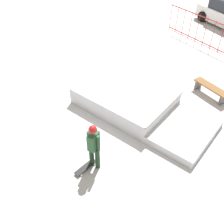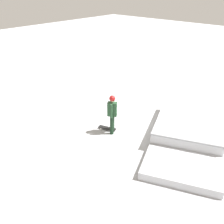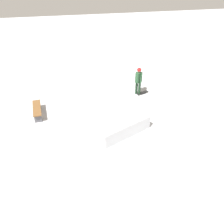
{
  "view_description": "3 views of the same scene",
  "coord_description": "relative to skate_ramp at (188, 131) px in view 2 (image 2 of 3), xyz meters",
  "views": [
    {
      "loc": [
        6.62,
        -4.13,
        6.71
      ],
      "look_at": [
        0.7,
        -0.84,
        0.9
      ],
      "focal_mm": 41.74,
      "sensor_mm": 36.0,
      "label": 1
    },
    {
      "loc": [
        8.72,
        4.07,
        5.83
      ],
      "look_at": [
        1.84,
        -2.06,
        1.0
      ],
      "focal_mm": 40.53,
      "sensor_mm": 36.0,
      "label": 2
    },
    {
      "loc": [
        -9.27,
        2.22,
        6.52
      ],
      "look_at": [
        -0.64,
        0.14,
        0.6
      ],
      "focal_mm": 34.71,
      "sensor_mm": 36.0,
      "label": 3
    }
  ],
  "objects": [
    {
      "name": "skateboard",
      "position": [
        1.72,
        -2.93,
        -0.24
      ],
      "size": [
        0.44,
        0.82,
        0.09
      ],
      "rotation": [
        0.0,
        0.0,
        1.89
      ],
      "color": "black",
      "rests_on": "ground"
    },
    {
      "name": "ground_plane",
      "position": [
        -0.06,
        -0.54,
        -0.32
      ],
      "size": [
        60.0,
        60.0,
        0.0
      ],
      "primitive_type": "plane",
      "color": "#B7BABF"
    },
    {
      "name": "skate_ramp",
      "position": [
        0.0,
        0.0,
        0.0
      ],
      "size": [
        5.98,
        4.43,
        0.74
      ],
      "rotation": [
        0.0,
        0.0,
        0.38
      ],
      "color": "silver",
      "rests_on": "ground"
    },
    {
      "name": "skater",
      "position": [
        1.75,
        -2.61,
        0.69
      ],
      "size": [
        0.39,
        0.44,
        1.73
      ],
      "rotation": [
        0.0,
        0.0,
        2.11
      ],
      "color": "black",
      "rests_on": "ground"
    }
  ]
}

